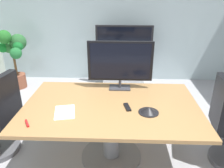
{
  "coord_description": "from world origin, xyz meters",
  "views": [
    {
      "loc": [
        0.08,
        -1.99,
        1.98
      ],
      "look_at": [
        -0.02,
        0.5,
        0.91
      ],
      "focal_mm": 35.22,
      "sensor_mm": 36.0,
      "label": 1
    }
  ],
  "objects": [
    {
      "name": "wall_display_unit",
      "position": [
        0.15,
        2.64,
        0.44
      ],
      "size": [
        1.2,
        0.36,
        1.31
      ],
      "color": "#B7BABC",
      "rests_on": "ground"
    },
    {
      "name": "conference_phone",
      "position": [
        0.39,
        0.08,
        0.79
      ],
      "size": [
        0.22,
        0.22,
        0.07
      ],
      "color": "black",
      "rests_on": "conference_table"
    },
    {
      "name": "wall_back_glass_partition",
      "position": [
        0.0,
        3.0,
        1.38
      ],
      "size": [
        5.53,
        0.1,
        2.77
      ],
      "primitive_type": "cube",
      "color": "#9EB2B7",
      "rests_on": "ground"
    },
    {
      "name": "potted_plant",
      "position": [
        -2.15,
        2.38,
        0.75
      ],
      "size": [
        0.58,
        0.54,
        1.26
      ],
      "color": "brown",
      "rests_on": "ground"
    },
    {
      "name": "tv_monitor",
      "position": [
        0.07,
        0.72,
        1.12
      ],
      "size": [
        0.84,
        0.18,
        0.64
      ],
      "color": "#333338",
      "rests_on": "conference_table"
    },
    {
      "name": "whiteboard_marker",
      "position": [
        -0.84,
        -0.19,
        0.77
      ],
      "size": [
        0.09,
        0.12,
        0.02
      ],
      "primitive_type": "cube",
      "rotation": [
        0.0,
        0.0,
        -1.02
      ],
      "color": "red",
      "rests_on": "conference_table"
    },
    {
      "name": "remote_control",
      "position": [
        0.16,
        0.18,
        0.77
      ],
      "size": [
        0.09,
        0.18,
        0.02
      ],
      "primitive_type": "cube",
      "rotation": [
        0.0,
        0.0,
        0.23
      ],
      "color": "black",
      "rests_on": "conference_table"
    },
    {
      "name": "conference_table",
      "position": [
        -0.02,
        0.25,
        0.58
      ],
      "size": [
        2.01,
        1.28,
        0.76
      ],
      "color": "olive",
      "rests_on": "ground"
    },
    {
      "name": "paper_notepad",
      "position": [
        -0.52,
        0.05,
        0.76
      ],
      "size": [
        0.27,
        0.34,
        0.01
      ],
      "primitive_type": "cube",
      "rotation": [
        0.0,
        0.0,
        0.21
      ],
      "color": "white",
      "rests_on": "conference_table"
    }
  ]
}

